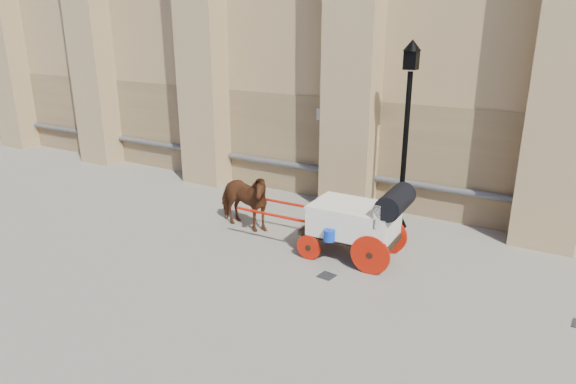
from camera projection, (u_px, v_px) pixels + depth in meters
The scene contains 5 objects.
ground at pixel (322, 265), 11.13m from camera, with size 90.00×90.00×0.00m, color gray.
horse at pixel (243, 200), 12.87m from camera, with size 0.82×1.80×1.52m, color brown.
carriage at pixel (360, 219), 11.16m from camera, with size 3.99×1.43×1.74m.
street_lamp at pixel (406, 131), 12.46m from camera, with size 0.43×0.43×4.63m.
drain_grate_near at pixel (327, 276), 10.64m from camera, with size 0.32×0.32×0.01m, color black.
Camera 1 is at (4.44, -9.04, 5.05)m, focal length 32.00 mm.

